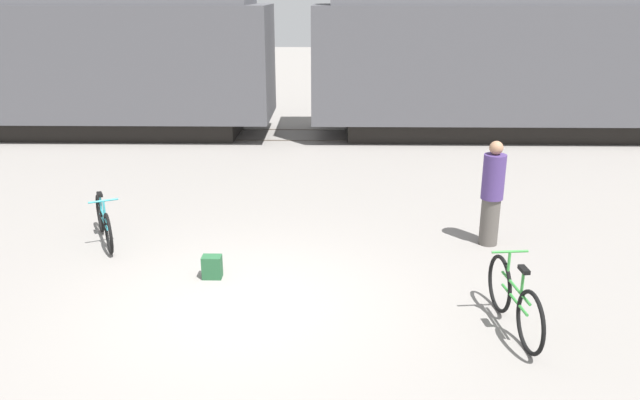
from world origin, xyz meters
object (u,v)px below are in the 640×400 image
at_px(bicycle_green, 514,300).
at_px(backpack, 212,267).
at_px(person_in_purple, 492,194).
at_px(freight_train, 291,43).
at_px(bicycle_teal, 104,222).

height_order(bicycle_green, backpack, bicycle_green).
height_order(person_in_purple, backpack, person_in_purple).
xyz_separation_m(freight_train, person_in_purple, (3.73, -8.15, -1.74)).
relative_size(freight_train, person_in_purple, 14.85).
bearing_deg(freight_train, bicycle_green, -72.84).
xyz_separation_m(bicycle_green, bicycle_teal, (-6.01, 2.74, -0.05)).
height_order(freight_train, bicycle_teal, freight_train).
height_order(freight_train, bicycle_green, freight_train).
height_order(bicycle_teal, person_in_purple, person_in_purple).
distance_m(person_in_purple, backpack, 4.60).
bearing_deg(bicycle_teal, backpack, -33.41).
distance_m(bicycle_teal, person_in_purple, 6.40).
relative_size(bicycle_teal, backpack, 4.56).
bearing_deg(person_in_purple, backpack, -164.31).
bearing_deg(bicycle_green, backpack, 160.63).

